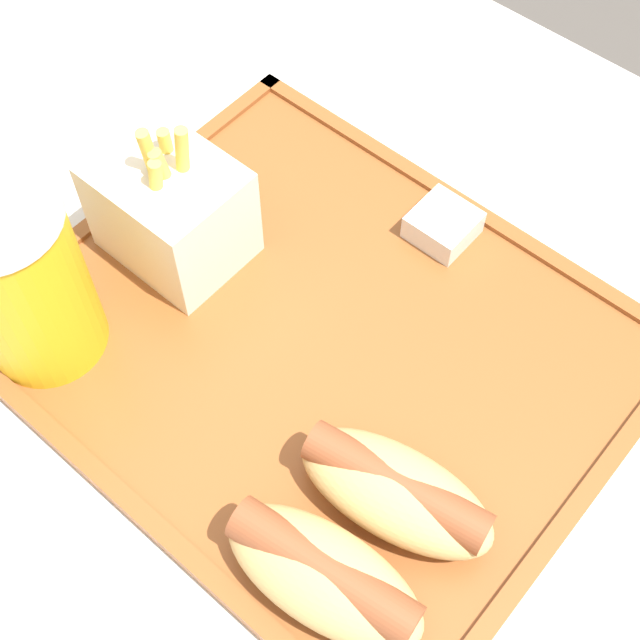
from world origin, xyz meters
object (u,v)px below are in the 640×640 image
at_px(soda_cup, 22,280).
at_px(fries_carton, 171,209).
at_px(hot_dog_far, 324,575).
at_px(sauce_cup_mayo, 443,224).
at_px(hot_dog_near, 396,491).

xyz_separation_m(soda_cup, fries_carton, (-0.01, -0.11, -0.03)).
distance_m(hot_dog_far, fries_carton, 0.27).
height_order(hot_dog_far, fries_carton, fries_carton).
relative_size(soda_cup, sauce_cup_mayo, 3.96).
bearing_deg(hot_dog_far, hot_dog_near, -90.00).
bearing_deg(hot_dog_near, sauce_cup_mayo, -61.34).
bearing_deg(soda_cup, fries_carton, -95.29).
distance_m(hot_dog_far, sauce_cup_mayo, 0.27).
xyz_separation_m(soda_cup, sauce_cup_mayo, (-0.15, -0.24, -0.06)).
bearing_deg(hot_dog_near, soda_cup, 13.14).
xyz_separation_m(hot_dog_far, sauce_cup_mayo, (0.10, -0.25, -0.01)).
distance_m(hot_dog_far, hot_dog_near, 0.06).
bearing_deg(hot_dog_near, hot_dog_far, 90.00).
distance_m(soda_cup, hot_dog_near, 0.26).
xyz_separation_m(soda_cup, hot_dog_far, (-0.25, 0.01, -0.04)).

